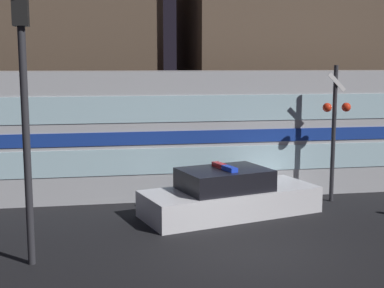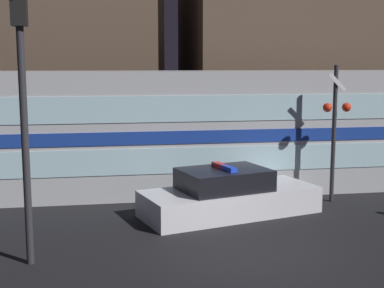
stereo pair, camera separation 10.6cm
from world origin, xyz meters
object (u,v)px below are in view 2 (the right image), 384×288
Objects in this scene: crossing_signal_near at (335,123)px; traffic_light_corner at (22,83)px; train at (160,132)px; police_car at (228,196)px.

traffic_light_corner is at bearing -155.77° from crossing_signal_near.
police_car is at bearing -63.89° from train.
train is at bearing 100.33° from police_car.
train is 5.51m from crossing_signal_near.
police_car is at bearing -166.22° from crossing_signal_near.
police_car is 3.98m from crossing_signal_near.
traffic_light_corner is (-3.36, -6.09, 1.79)m from train.
crossing_signal_near reaches higher than train.
police_car is 0.90× the size of traffic_light_corner.
police_car is (1.56, -3.18, -1.43)m from train.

